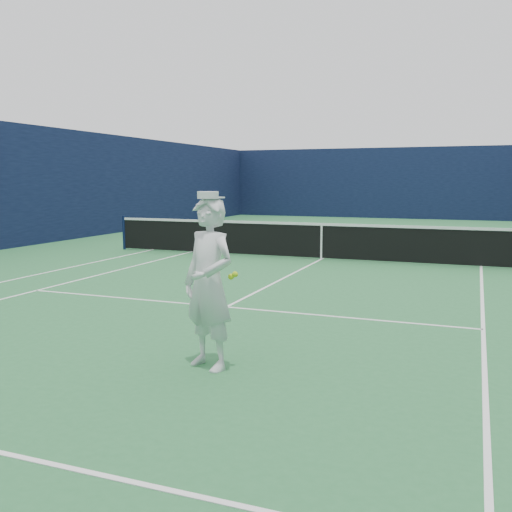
# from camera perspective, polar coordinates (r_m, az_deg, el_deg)

# --- Properties ---
(ground) EXTENTS (80.00, 80.00, 0.00)m
(ground) POSITION_cam_1_polar(r_m,az_deg,el_deg) (15.83, 6.54, -0.34)
(ground) COLOR #286B39
(ground) RESTS_ON ground
(court_markings) EXTENTS (11.03, 23.83, 0.01)m
(court_markings) POSITION_cam_1_polar(r_m,az_deg,el_deg) (15.83, 6.54, -0.33)
(court_markings) COLOR white
(court_markings) RESTS_ON ground
(windscreen_fence) EXTENTS (20.12, 36.12, 4.00)m
(windscreen_fence) POSITION_cam_1_polar(r_m,az_deg,el_deg) (15.68, 6.65, 6.92)
(windscreen_fence) COLOR #0E1633
(windscreen_fence) RESTS_ON ground
(tennis_net) EXTENTS (12.88, 0.09, 1.07)m
(tennis_net) POSITION_cam_1_polar(r_m,az_deg,el_deg) (15.76, 6.57, 1.66)
(tennis_net) COLOR #141E4C
(tennis_net) RESTS_ON ground
(tennis_player) EXTENTS (0.85, 0.74, 2.05)m
(tennis_player) POSITION_cam_1_polar(r_m,az_deg,el_deg) (6.57, -4.74, -2.73)
(tennis_player) COLOR white
(tennis_player) RESTS_ON ground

